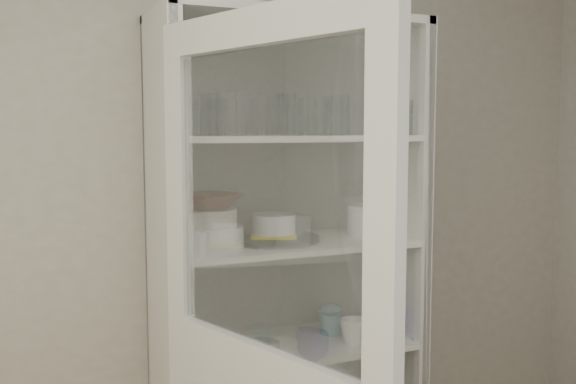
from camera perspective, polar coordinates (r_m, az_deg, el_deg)
name	(u,v)px	position (r m, az deg, el deg)	size (l,w,h in m)	color
wall_back	(220,225)	(2.59, -6.08, -2.96)	(3.60, 0.02, 2.60)	#AAA48E
pantry_cabinet	(282,318)	(2.58, -0.57, -11.12)	(1.00, 0.45, 2.10)	beige
tumbler_0	(211,115)	(2.20, -6.87, 6.83)	(0.07, 0.07, 0.14)	silver
tumbler_1	(192,116)	(2.14, -8.51, 6.73)	(0.07, 0.07, 0.13)	silver
tumbler_2	(236,114)	(2.22, -4.61, 6.96)	(0.08, 0.08, 0.15)	silver
tumbler_3	(295,117)	(2.27, 0.61, 6.67)	(0.07, 0.07, 0.13)	silver
tumbler_4	(373,118)	(2.40, 7.54, 6.55)	(0.06, 0.06, 0.13)	silver
tumbler_5	(395,118)	(2.50, 9.45, 6.52)	(0.07, 0.07, 0.13)	silver
tumbler_6	(404,118)	(2.48, 10.28, 6.52)	(0.07, 0.07, 0.13)	silver
tumbler_7	(210,115)	(2.30, -6.98, 6.83)	(0.07, 0.07, 0.15)	silver
tumbler_8	(218,118)	(2.30, -6.23, 6.60)	(0.06, 0.06, 0.13)	silver
tumbler_9	(262,116)	(2.37, -2.30, 6.77)	(0.07, 0.07, 0.14)	silver
tumbler_10	(316,116)	(2.49, 2.55, 6.78)	(0.07, 0.07, 0.15)	silver
tumbler_11	(287,115)	(2.40, -0.10, 6.88)	(0.08, 0.08, 0.15)	silver
goblet_0	(181,112)	(2.36, -9.49, 7.04)	(0.08, 0.08, 0.17)	silver
goblet_1	(217,114)	(2.44, -6.31, 6.92)	(0.07, 0.07, 0.16)	silver
goblet_2	(282,112)	(2.54, -0.58, 7.09)	(0.08, 0.08, 0.18)	silver
goblet_3	(336,114)	(2.62, 4.27, 6.94)	(0.08, 0.08, 0.17)	silver
plate_stack_front	(209,238)	(2.27, -7.08, -4.09)	(0.25, 0.25, 0.08)	white
plate_stack_back	(199,232)	(2.45, -7.95, -3.56)	(0.19, 0.19, 0.07)	white
cream_bowl	(208,217)	(2.26, -7.10, -2.26)	(0.20, 0.20, 0.06)	silver
terracotta_bowl	(208,201)	(2.25, -7.12, -0.81)	(0.22, 0.22, 0.05)	#512A1E
glass_platter	(274,239)	(2.43, -1.28, -4.17)	(0.35, 0.35, 0.02)	silver
yellow_trivet	(274,235)	(2.43, -1.28, -3.81)	(0.17, 0.17, 0.01)	yellow
white_ramekin	(274,224)	(2.42, -1.28, -2.83)	(0.17, 0.17, 0.07)	white
grey_bowl_stack	(366,220)	(2.59, 6.92, -2.50)	(0.15, 0.15, 0.12)	silver
mug_blue	(387,321)	(2.67, 8.83, -11.24)	(0.13, 0.13, 0.11)	#201F97
mug_teal	(330,319)	(2.69, 3.73, -11.21)	(0.10, 0.10, 0.09)	teal
mug_white	(353,331)	(2.54, 5.78, -12.22)	(0.10, 0.10, 0.10)	white
teal_jar	(331,321)	(2.64, 3.87, -11.41)	(0.09, 0.09, 0.10)	teal
measuring_cups	(262,346)	(2.46, -2.34, -13.48)	(0.10, 0.10, 0.04)	#A9A9A9
white_canister	(183,337)	(2.45, -9.30, -12.63)	(0.10, 0.10, 0.12)	white
tumbler_12	(340,115)	(2.42, 4.66, 6.81)	(0.07, 0.07, 0.15)	silver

